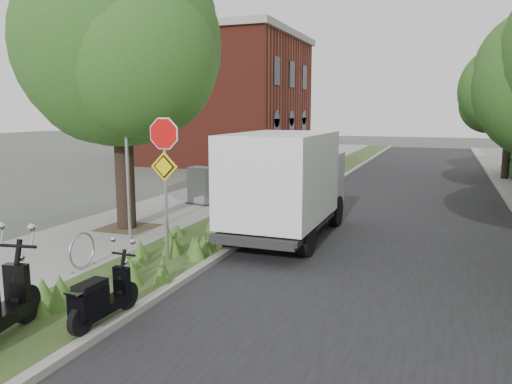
% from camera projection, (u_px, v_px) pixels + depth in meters
% --- Properties ---
extents(ground, '(120.00, 120.00, 0.00)m').
position_uv_depth(ground, '(214.00, 280.00, 9.95)').
color(ground, '#4C5147').
rests_on(ground, ground).
extents(sidewalk_near, '(3.50, 60.00, 0.12)m').
position_uv_depth(sidewalk_near, '(225.00, 191.00, 20.66)').
color(sidewalk_near, gray).
rests_on(sidewalk_near, ground).
extents(verge, '(2.00, 60.00, 0.12)m').
position_uv_depth(verge, '(288.00, 195.00, 19.71)').
color(verge, '#2A451D').
rests_on(verge, ground).
extents(kerb_near, '(0.20, 60.00, 0.13)m').
position_uv_depth(kerb_near, '(313.00, 196.00, 19.36)').
color(kerb_near, '#9E9991').
rests_on(kerb_near, ground).
extents(road, '(7.00, 60.00, 0.01)m').
position_uv_depth(road, '(406.00, 204.00, 18.15)').
color(road, black).
rests_on(road, ground).
extents(street_tree_main, '(6.21, 5.54, 7.66)m').
position_uv_depth(street_tree_main, '(119.00, 55.00, 13.25)').
color(street_tree_main, black).
rests_on(street_tree_main, ground).
extents(bare_post, '(0.08, 0.08, 4.00)m').
position_uv_depth(bare_post, '(127.00, 161.00, 12.39)').
color(bare_post, '#A5A8AD').
rests_on(bare_post, ground).
extents(bike_hoop, '(0.06, 0.78, 0.77)m').
position_uv_depth(bike_hoop, '(82.00, 251.00, 10.26)').
color(bike_hoop, '#A5A8AD').
rests_on(bike_hoop, ground).
extents(sign_assembly, '(0.94, 0.08, 3.22)m').
position_uv_depth(sign_assembly, '(164.00, 159.00, 10.61)').
color(sign_assembly, '#A5A8AD').
rests_on(sign_assembly, ground).
extents(brick_building, '(9.40, 10.40, 8.30)m').
position_uv_depth(brick_building, '(226.00, 98.00, 32.91)').
color(brick_building, maroon).
rests_on(brick_building, ground).
extents(far_tree_c, '(4.37, 3.89, 5.93)m').
position_uv_depth(far_tree_c, '(509.00, 98.00, 23.58)').
color(far_tree_c, black).
rests_on(far_tree_c, ground).
extents(scooter_far, '(0.35, 1.54, 0.73)m').
position_uv_depth(scooter_far, '(98.00, 303.00, 7.52)').
color(scooter_far, black).
rests_on(scooter_far, ground).
extents(box_truck, '(2.16, 5.29, 2.39)m').
position_uv_depth(box_truck, '(287.00, 180.00, 12.98)').
color(box_truck, '#262628').
rests_on(box_truck, ground).
extents(utility_cabinet, '(1.09, 0.85, 1.30)m').
position_uv_depth(utility_cabinet, '(202.00, 186.00, 17.44)').
color(utility_cabinet, '#262628').
rests_on(utility_cabinet, ground).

